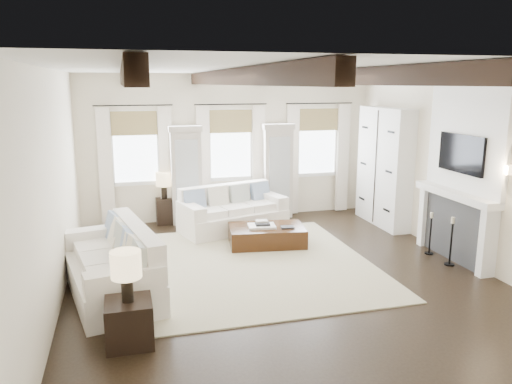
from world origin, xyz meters
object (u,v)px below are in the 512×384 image
object	(u,v)px
sofa_back	(232,213)
ottoman	(267,236)
side_table_back	(165,211)
side_table_front	(129,322)
sofa_left	(116,267)

from	to	relation	value
sofa_back	ottoman	bearing A→B (deg)	-70.03
side_table_back	side_table_front	bearing A→B (deg)	-99.50
sofa_back	side_table_back	size ratio (longest dim) A/B	4.18
side_table_front	sofa_back	bearing A→B (deg)	63.05
side_table_front	ottoman	bearing A→B (deg)	50.16
sofa_back	ottoman	xyz separation A→B (m)	(0.42, -1.15, -0.18)
sofa_left	side_table_front	size ratio (longest dim) A/B	4.64
ottoman	side_table_front	bearing A→B (deg)	-122.20
sofa_left	side_table_front	xyz separation A→B (m)	(0.15, -1.54, -0.14)
sofa_left	side_table_front	distance (m)	1.55
sofa_left	ottoman	distance (m)	3.14
side_table_front	side_table_back	world-z (taller)	side_table_back
side_table_front	side_table_back	xyz separation A→B (m)	(0.85, 5.10, 0.01)
sofa_left	side_table_back	size ratio (longest dim) A/B	4.46
sofa_left	sofa_back	bearing A→B (deg)	49.46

